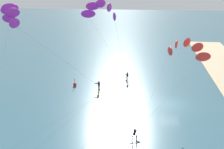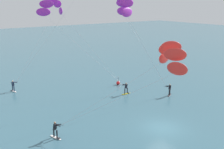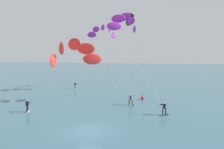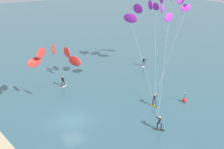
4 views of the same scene
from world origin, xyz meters
name	(u,v)px [view 2 (image 2 of 4)]	position (x,y,z in m)	size (l,w,h in m)	color
ground_plane	(162,128)	(0.00, 0.00, 0.00)	(240.00, 240.00, 0.00)	#386070
kitesurfer_nearshore	(127,9)	(2.66, 9.63, 11.69)	(8.42, 6.86, 13.42)	#333338
kitesurfer_mid_water	(166,58)	(-1.21, -1.06, 7.67)	(11.52, 9.29, 9.23)	white
kitesurfer_far_out	(55,9)	(-2.83, 19.30, 11.53)	(9.99, 11.78, 13.25)	yellow
marker_buoy	(118,83)	(4.97, 14.44, 0.30)	(0.56, 0.56, 1.38)	red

